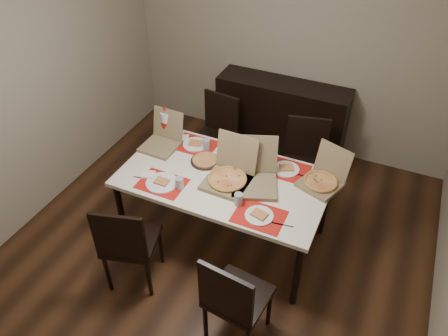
{
  "coord_description": "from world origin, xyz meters",
  "views": [
    {
      "loc": [
        1.2,
        -2.46,
        3.2
      ],
      "look_at": [
        -0.01,
        0.2,
        0.85
      ],
      "focal_mm": 35.0,
      "sensor_mm": 36.0,
      "label": 1
    }
  ],
  "objects_px": {
    "dining_table": "(224,183)",
    "pizza_box_center": "(229,176)",
    "chair_far_right": "(305,159)",
    "soda_bottle": "(166,124)",
    "chair_near_left": "(127,242)",
    "chair_far_left": "(216,132)",
    "dip_bowl": "(245,172)",
    "sideboard": "(281,118)",
    "chair_near_right": "(234,299)"
  },
  "relations": [
    {
      "from": "chair_near_left",
      "to": "chair_far_left",
      "type": "height_order",
      "value": "same"
    },
    {
      "from": "chair_near_left",
      "to": "pizza_box_center",
      "type": "xyz_separation_m",
      "value": [
        0.55,
        0.78,
        0.3
      ]
    },
    {
      "from": "chair_near_right",
      "to": "chair_far_right",
      "type": "xyz_separation_m",
      "value": [
        -0.0,
        1.8,
        0.0
      ]
    },
    {
      "from": "chair_far_left",
      "to": "pizza_box_center",
      "type": "xyz_separation_m",
      "value": [
        0.58,
        -0.95,
        0.3
      ]
    },
    {
      "from": "chair_near_left",
      "to": "pizza_box_center",
      "type": "distance_m",
      "value": 1.0
    },
    {
      "from": "sideboard",
      "to": "chair_far_left",
      "type": "distance_m",
      "value": 0.85
    },
    {
      "from": "chair_far_right",
      "to": "pizza_box_center",
      "type": "height_order",
      "value": "pizza_box_center"
    },
    {
      "from": "chair_far_left",
      "to": "dip_bowl",
      "type": "relative_size",
      "value": 8.92
    },
    {
      "from": "chair_near_right",
      "to": "soda_bottle",
      "type": "xyz_separation_m",
      "value": [
        -1.28,
        1.29,
        0.38
      ]
    },
    {
      "from": "chair_far_right",
      "to": "sideboard",
      "type": "bearing_deg",
      "value": 124.17
    },
    {
      "from": "chair_near_left",
      "to": "dining_table",
      "type": "bearing_deg",
      "value": 59.27
    },
    {
      "from": "chair_near_left",
      "to": "chair_far_right",
      "type": "xyz_separation_m",
      "value": [
        0.99,
        1.67,
        0.0
      ]
    },
    {
      "from": "chair_near_left",
      "to": "dip_bowl",
      "type": "xyz_separation_m",
      "value": [
        0.64,
        0.95,
        0.25
      ]
    },
    {
      "from": "chair_near_left",
      "to": "chair_near_right",
      "type": "bearing_deg",
      "value": -7.4
    },
    {
      "from": "chair_near_right",
      "to": "dip_bowl",
      "type": "relative_size",
      "value": 8.92
    },
    {
      "from": "chair_near_left",
      "to": "dip_bowl",
      "type": "height_order",
      "value": "chair_near_left"
    },
    {
      "from": "sideboard",
      "to": "dining_table",
      "type": "relative_size",
      "value": 0.83
    },
    {
      "from": "dining_table",
      "to": "chair_near_left",
      "type": "xyz_separation_m",
      "value": [
        -0.49,
        -0.82,
        -0.17
      ]
    },
    {
      "from": "chair_far_right",
      "to": "chair_near_right",
      "type": "bearing_deg",
      "value": -89.91
    },
    {
      "from": "chair_far_right",
      "to": "soda_bottle",
      "type": "xyz_separation_m",
      "value": [
        -1.27,
        -0.51,
        0.38
      ]
    },
    {
      "from": "pizza_box_center",
      "to": "soda_bottle",
      "type": "relative_size",
      "value": 1.32
    },
    {
      "from": "chair_near_right",
      "to": "sideboard",
      "type": "bearing_deg",
      "value": 101.15
    },
    {
      "from": "dining_table",
      "to": "soda_bottle",
      "type": "distance_m",
      "value": 0.86
    },
    {
      "from": "dip_bowl",
      "to": "pizza_box_center",
      "type": "bearing_deg",
      "value": -117.76
    },
    {
      "from": "sideboard",
      "to": "chair_far_right",
      "type": "relative_size",
      "value": 1.61
    },
    {
      "from": "chair_far_left",
      "to": "dip_bowl",
      "type": "height_order",
      "value": "chair_far_left"
    },
    {
      "from": "chair_near_left",
      "to": "soda_bottle",
      "type": "relative_size",
      "value": 2.86
    },
    {
      "from": "dining_table",
      "to": "dip_bowl",
      "type": "relative_size",
      "value": 17.26
    },
    {
      "from": "dining_table",
      "to": "chair_far_right",
      "type": "xyz_separation_m",
      "value": [
        0.51,
        0.85,
        -0.17
      ]
    },
    {
      "from": "chair_far_left",
      "to": "chair_far_right",
      "type": "height_order",
      "value": "same"
    },
    {
      "from": "sideboard",
      "to": "dining_table",
      "type": "distance_m",
      "value": 1.6
    },
    {
      "from": "soda_bottle",
      "to": "chair_near_left",
      "type": "bearing_deg",
      "value": -76.45
    },
    {
      "from": "sideboard",
      "to": "chair_near_left",
      "type": "height_order",
      "value": "chair_near_left"
    },
    {
      "from": "sideboard",
      "to": "chair_far_right",
      "type": "height_order",
      "value": "chair_far_right"
    },
    {
      "from": "chair_far_right",
      "to": "pizza_box_center",
      "type": "bearing_deg",
      "value": -116.48
    },
    {
      "from": "chair_near_right",
      "to": "dip_bowl",
      "type": "bearing_deg",
      "value": 108.47
    },
    {
      "from": "chair_near_left",
      "to": "soda_bottle",
      "type": "distance_m",
      "value": 1.25
    },
    {
      "from": "dip_bowl",
      "to": "soda_bottle",
      "type": "height_order",
      "value": "soda_bottle"
    },
    {
      "from": "chair_far_right",
      "to": "pizza_box_center",
      "type": "relative_size",
      "value": 2.17
    },
    {
      "from": "dining_table",
      "to": "chair_far_right",
      "type": "relative_size",
      "value": 1.94
    },
    {
      "from": "dining_table",
      "to": "pizza_box_center",
      "type": "height_order",
      "value": "pizza_box_center"
    },
    {
      "from": "pizza_box_center",
      "to": "chair_far_right",
      "type": "bearing_deg",
      "value": 63.52
    },
    {
      "from": "sideboard",
      "to": "dining_table",
      "type": "bearing_deg",
      "value": -90.38
    },
    {
      "from": "chair_far_right",
      "to": "soda_bottle",
      "type": "relative_size",
      "value": 2.86
    },
    {
      "from": "soda_bottle",
      "to": "chair_far_left",
      "type": "bearing_deg",
      "value": 65.98
    },
    {
      "from": "chair_near_left",
      "to": "chair_far_right",
      "type": "distance_m",
      "value": 1.94
    },
    {
      "from": "dining_table",
      "to": "chair_far_left",
      "type": "xyz_separation_m",
      "value": [
        -0.51,
        0.91,
        -0.17
      ]
    },
    {
      "from": "chair_far_right",
      "to": "soda_bottle",
      "type": "height_order",
      "value": "soda_bottle"
    },
    {
      "from": "chair_near_right",
      "to": "chair_far_left",
      "type": "xyz_separation_m",
      "value": [
        -1.02,
        1.86,
        0.0
      ]
    },
    {
      "from": "sideboard",
      "to": "chair_far_right",
      "type": "bearing_deg",
      "value": -55.83
    }
  ]
}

